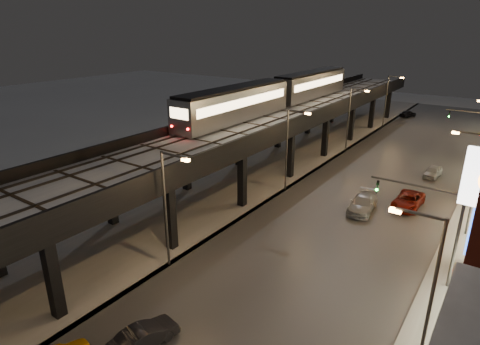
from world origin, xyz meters
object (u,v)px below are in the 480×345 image
Objects in this scene: car_onc_white at (363,204)px; car_onc_dark at (408,201)px; subway_train at (279,92)px; car_far_white at (408,114)px; car_near_white at (144,337)px; car_onc_red at (433,172)px.

car_onc_dark is at bearing 38.20° from car_onc_white.
subway_train is 37.48m from car_far_white.
car_far_white is (-3.10, 71.83, 0.01)m from car_near_white.
car_far_white is 48.00m from car_onc_white.
car_far_white reaches higher than car_onc_red.
car_onc_red is (20.28, 1.92, -7.89)m from subway_train.
car_far_white is 35.22m from car_onc_red.
car_onc_red is (3.73, 13.96, -0.12)m from car_onc_white.
subway_train is 39.29m from car_near_white.
car_near_white is 1.07× the size of car_onc_red.
car_far_white is (9.41, 35.42, -7.86)m from subway_train.
car_onc_dark is (10.58, -44.17, 0.04)m from car_far_white.
car_onc_dark reaches higher than car_far_white.
car_near_white is 0.76× the size of car_onc_white.
subway_train is 7.57× the size of car_onc_white.
car_onc_dark reaches higher than car_onc_red.
car_far_white is at bearing 104.36° from car_onc_dark.
car_near_white is 71.90m from car_far_white.
car_onc_white is at bearing 117.47° from car_far_white.
car_near_white is 0.78× the size of car_onc_dark.
subway_train is 10.59× the size of car_onc_red.
car_onc_white is 14.45m from car_onc_red.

